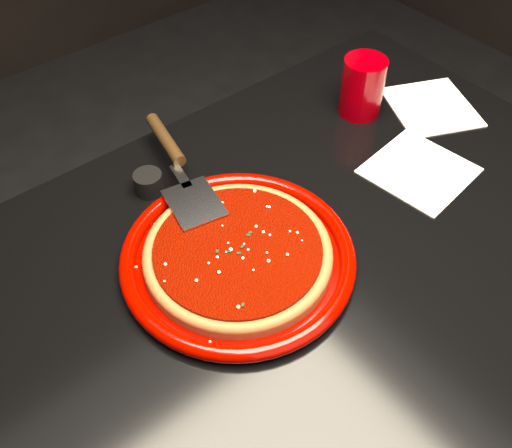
{
  "coord_description": "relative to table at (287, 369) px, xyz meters",
  "views": [
    {
      "loc": [
        -0.4,
        -0.4,
        1.44
      ],
      "look_at": [
        -0.02,
        0.08,
        0.77
      ],
      "focal_mm": 40.0,
      "sensor_mm": 36.0,
      "label": 1
    }
  ],
  "objects": [
    {
      "name": "parmesan_dusting",
      "position": [
        -0.08,
        0.05,
        0.41
      ],
      "size": [
        0.25,
        0.25,
        0.01
      ],
      "primitive_type": null,
      "color": "beige",
      "rests_on": "plate"
    },
    {
      "name": "floor",
      "position": [
        0.0,
        0.0,
        -0.38
      ],
      "size": [
        4.0,
        4.0,
        0.01
      ],
      "primitive_type": "cube",
      "color": "black",
      "rests_on": "ground"
    },
    {
      "name": "pizza_crust_rim",
      "position": [
        -0.08,
        0.05,
        0.4
      ],
      "size": [
        0.36,
        0.36,
        0.02
      ],
      "primitive_type": "torus",
      "rotation": [
        0.0,
        0.0,
        0.28
      ],
      "color": "brown",
      "rests_on": "plate"
    },
    {
      "name": "pizza_sauce",
      "position": [
        -0.08,
        0.05,
        0.4
      ],
      "size": [
        0.32,
        0.32,
        0.01
      ],
      "primitive_type": "cylinder",
      "rotation": [
        0.0,
        0.0,
        0.28
      ],
      "color": "#6B0A00",
      "rests_on": "plate"
    },
    {
      "name": "table",
      "position": [
        0.0,
        0.0,
        0.0
      ],
      "size": [
        1.2,
        0.8,
        0.75
      ],
      "primitive_type": "cube",
      "color": "black",
      "rests_on": "floor"
    },
    {
      "name": "napkin_a",
      "position": [
        0.3,
        0.0,
        0.38
      ],
      "size": [
        0.18,
        0.18,
        0.0
      ],
      "primitive_type": "cube",
      "rotation": [
        0.0,
        0.0,
        0.12
      ],
      "color": "white",
      "rests_on": "table"
    },
    {
      "name": "napkin_b",
      "position": [
        0.46,
        0.11,
        0.38
      ],
      "size": [
        0.21,
        0.22,
        0.0
      ],
      "primitive_type": "cube",
      "rotation": [
        0.0,
        0.0,
        -0.43
      ],
      "color": "white",
      "rests_on": "table"
    },
    {
      "name": "pizza_crust",
      "position": [
        -0.08,
        0.05,
        0.39
      ],
      "size": [
        0.36,
        0.36,
        0.01
      ],
      "primitive_type": "cylinder",
      "rotation": [
        0.0,
        0.0,
        0.28
      ],
      "color": "brown",
      "rests_on": "plate"
    },
    {
      "name": "ramekin",
      "position": [
        -0.1,
        0.27,
        0.39
      ],
      "size": [
        0.06,
        0.06,
        0.04
      ],
      "primitive_type": "cylinder",
      "rotation": [
        0.0,
        0.0,
        -0.31
      ],
      "color": "black",
      "rests_on": "table"
    },
    {
      "name": "plate",
      "position": [
        -0.08,
        0.05,
        0.39
      ],
      "size": [
        0.45,
        0.45,
        0.03
      ],
      "primitive_type": "cylinder",
      "rotation": [
        0.0,
        0.0,
        0.28
      ],
      "color": "#720300",
      "rests_on": "table"
    },
    {
      "name": "pizza_server",
      "position": [
        -0.05,
        0.24,
        0.42
      ],
      "size": [
        0.16,
        0.34,
        0.02
      ],
      "primitive_type": null,
      "rotation": [
        0.0,
        0.0,
        -0.2
      ],
      "color": "silver",
      "rests_on": "plate"
    },
    {
      "name": "cup",
      "position": [
        0.34,
        0.2,
        0.43
      ],
      "size": [
        0.08,
        0.08,
        0.12
      ],
      "primitive_type": "cylinder",
      "rotation": [
        0.0,
        0.0,
        0.02
      ],
      "color": "#8A0006",
      "rests_on": "table"
    },
    {
      "name": "basil_flecks",
      "position": [
        -0.08,
        0.05,
        0.41
      ],
      "size": [
        0.23,
        0.23,
        0.0
      ],
      "primitive_type": null,
      "color": "black",
      "rests_on": "plate"
    }
  ]
}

